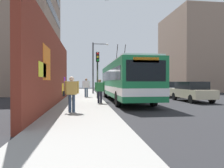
% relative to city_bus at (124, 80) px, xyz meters
% --- Properties ---
extents(ground_plane, '(80.00, 80.00, 0.00)m').
position_rel_city_bus_xyz_m(ground_plane, '(0.33, 1.80, -1.73)').
color(ground_plane, '#232326').
extents(sidewalk_slab, '(48.00, 3.20, 0.15)m').
position_rel_city_bus_xyz_m(sidewalk_slab, '(0.33, 3.40, -1.66)').
color(sidewalk_slab, gray).
rests_on(sidewalk_slab, ground_plane).
extents(graffiti_wall, '(14.74, 0.32, 4.60)m').
position_rel_city_bus_xyz_m(graffiti_wall, '(-3.31, 5.15, 0.57)').
color(graffiti_wall, maroon).
rests_on(graffiti_wall, ground_plane).
extents(building_far_left, '(13.99, 7.32, 16.20)m').
position_rel_city_bus_xyz_m(building_far_left, '(12.33, 11.00, 6.37)').
color(building_far_left, gray).
rests_on(building_far_left, ground_plane).
extents(building_far_right, '(11.66, 8.43, 13.05)m').
position_rel_city_bus_xyz_m(building_far_right, '(16.76, -15.20, 4.79)').
color(building_far_right, gray).
rests_on(building_far_right, ground_plane).
extents(city_bus, '(12.52, 2.60, 4.87)m').
position_rel_city_bus_xyz_m(city_bus, '(0.00, 0.00, 0.00)').
color(city_bus, '#19723F').
rests_on(city_bus, ground_plane).
extents(parked_car_champagne, '(4.36, 1.80, 1.58)m').
position_rel_city_bus_xyz_m(parked_car_champagne, '(-1.30, -5.20, -0.90)').
color(parked_car_champagne, '#C6B793').
rests_on(parked_car_champagne, ground_plane).
extents(parked_car_white, '(4.42, 1.74, 1.58)m').
position_rel_city_bus_xyz_m(parked_car_white, '(4.09, -5.20, -0.90)').
color(parked_car_white, white).
rests_on(parked_car_white, ground_plane).
extents(parked_car_red, '(4.37, 1.75, 1.58)m').
position_rel_city_bus_xyz_m(parked_car_red, '(10.23, -5.20, -0.90)').
color(parked_car_red, '#B21E19').
rests_on(parked_car_red, ground_plane).
extents(parked_car_silver, '(4.79, 1.90, 1.58)m').
position_rel_city_bus_xyz_m(parked_car_silver, '(15.70, -5.20, -0.89)').
color(parked_car_silver, '#B7B7BC').
rests_on(parked_car_silver, ground_plane).
extents(pedestrian_at_curb, '(0.22, 0.65, 1.59)m').
position_rel_city_bus_xyz_m(pedestrian_at_curb, '(-3.13, 2.23, -0.66)').
color(pedestrian_at_curb, '#1E1E2D').
rests_on(pedestrian_at_curb, sidewalk_slab).
extents(pedestrian_near_wall, '(0.22, 0.75, 1.67)m').
position_rel_city_bus_xyz_m(pedestrian_near_wall, '(-7.07, 3.82, -0.60)').
color(pedestrian_near_wall, '#2D3F59').
rests_on(pedestrian_near_wall, sidewalk_slab).
extents(pedestrian_midblock, '(0.23, 0.69, 1.73)m').
position_rel_city_bus_xyz_m(pedestrian_midblock, '(2.74, 3.10, -0.55)').
color(pedestrian_midblock, '#2D3F59').
rests_on(pedestrian_midblock, sidewalk_slab).
extents(traffic_light, '(0.49, 0.28, 3.96)m').
position_rel_city_bus_xyz_m(traffic_light, '(0.81, 2.15, 1.10)').
color(traffic_light, '#2D382D').
rests_on(traffic_light, sidewalk_slab).
extents(street_lamp, '(0.44, 1.97, 6.17)m').
position_rel_city_bus_xyz_m(street_lamp, '(8.43, 2.01, 2.01)').
color(street_lamp, '#4C4C51').
rests_on(street_lamp, sidewalk_slab).
extents(flying_pigeons, '(0.32, 0.55, 0.15)m').
position_rel_city_bus_xyz_m(flying_pigeons, '(4.21, 1.11, 8.18)').
color(flying_pigeons, slate).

